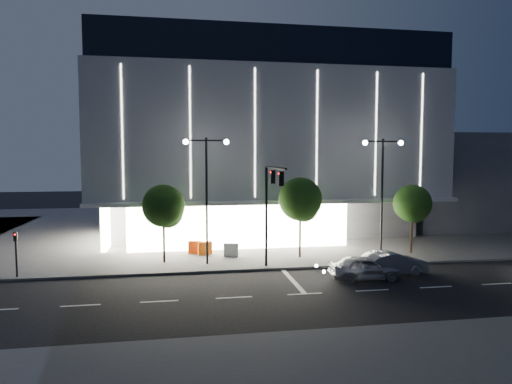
{
  "coord_description": "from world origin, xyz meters",
  "views": [
    {
      "loc": [
        -4.88,
        -25.73,
        7.7
      ],
      "look_at": [
        0.87,
        8.28,
        5.0
      ],
      "focal_mm": 32.0,
      "sensor_mm": 36.0,
      "label": 1
    }
  ],
  "objects_px": {
    "street_lamp_west": "(207,182)",
    "car_second": "(391,263)",
    "barrier_a": "(195,247)",
    "barrier_c": "(205,248)",
    "ped_signal_far": "(16,250)",
    "street_lamp_east": "(382,180)",
    "tree_right": "(412,205)",
    "tree_left": "(164,208)",
    "tree_mid": "(301,202)",
    "barrier_d": "(231,250)",
    "traffic_mast": "(271,197)",
    "car_lead": "(365,268)"
  },
  "relations": [
    {
      "from": "street_lamp_west",
      "to": "car_second",
      "type": "height_order",
      "value": "street_lamp_west"
    },
    {
      "from": "barrier_a",
      "to": "barrier_c",
      "type": "relative_size",
      "value": 1.0
    },
    {
      "from": "street_lamp_west",
      "to": "ped_signal_far",
      "type": "bearing_deg",
      "value": -172.87
    },
    {
      "from": "street_lamp_east",
      "to": "tree_right",
      "type": "distance_m",
      "value": 3.81
    },
    {
      "from": "tree_left",
      "to": "barrier_a",
      "type": "xyz_separation_m",
      "value": [
        2.27,
        2.49,
        -3.38
      ]
    },
    {
      "from": "street_lamp_east",
      "to": "tree_mid",
      "type": "relative_size",
      "value": 1.46
    },
    {
      "from": "tree_left",
      "to": "barrier_d",
      "type": "bearing_deg",
      "value": 11.87
    },
    {
      "from": "street_lamp_west",
      "to": "street_lamp_east",
      "type": "height_order",
      "value": "same"
    },
    {
      "from": "street_lamp_east",
      "to": "tree_mid",
      "type": "height_order",
      "value": "street_lamp_east"
    },
    {
      "from": "tree_right",
      "to": "car_second",
      "type": "bearing_deg",
      "value": -128.54
    },
    {
      "from": "traffic_mast",
      "to": "tree_right",
      "type": "relative_size",
      "value": 1.28
    },
    {
      "from": "traffic_mast",
      "to": "barrier_a",
      "type": "height_order",
      "value": "traffic_mast"
    },
    {
      "from": "tree_mid",
      "to": "ped_signal_far",
      "type": "bearing_deg",
      "value": -172.45
    },
    {
      "from": "tree_right",
      "to": "car_lead",
      "type": "height_order",
      "value": "tree_right"
    },
    {
      "from": "tree_left",
      "to": "car_lead",
      "type": "bearing_deg",
      "value": -26.59
    },
    {
      "from": "tree_left",
      "to": "tree_mid",
      "type": "relative_size",
      "value": 0.93
    },
    {
      "from": "car_second",
      "to": "ped_signal_far",
      "type": "bearing_deg",
      "value": 75.16
    },
    {
      "from": "tree_mid",
      "to": "car_second",
      "type": "relative_size",
      "value": 1.31
    },
    {
      "from": "street_lamp_west",
      "to": "barrier_a",
      "type": "height_order",
      "value": "street_lamp_west"
    },
    {
      "from": "tree_right",
      "to": "barrier_c",
      "type": "height_order",
      "value": "tree_right"
    },
    {
      "from": "tree_mid",
      "to": "traffic_mast",
      "type": "bearing_deg",
      "value": -129.42
    },
    {
      "from": "tree_left",
      "to": "car_lead",
      "type": "height_order",
      "value": "tree_left"
    },
    {
      "from": "car_lead",
      "to": "street_lamp_east",
      "type": "bearing_deg",
      "value": -30.73
    },
    {
      "from": "tree_left",
      "to": "tree_right",
      "type": "xyz_separation_m",
      "value": [
        19.0,
        -0.0,
        -0.15
      ]
    },
    {
      "from": "tree_left",
      "to": "ped_signal_far",
      "type": "bearing_deg",
      "value": -164.39
    },
    {
      "from": "street_lamp_east",
      "to": "barrier_a",
      "type": "xyz_separation_m",
      "value": [
        -13.7,
        3.51,
        -5.31
      ]
    },
    {
      "from": "traffic_mast",
      "to": "car_lead",
      "type": "bearing_deg",
      "value": -24.98
    },
    {
      "from": "street_lamp_east",
      "to": "car_lead",
      "type": "xyz_separation_m",
      "value": [
        -3.5,
        -5.22,
        -5.2
      ]
    },
    {
      "from": "ped_signal_far",
      "to": "tree_left",
      "type": "xyz_separation_m",
      "value": [
        9.03,
        2.52,
        2.15
      ]
    },
    {
      "from": "car_second",
      "to": "street_lamp_east",
      "type": "bearing_deg",
      "value": -24.37
    },
    {
      "from": "tree_mid",
      "to": "barrier_a",
      "type": "bearing_deg",
      "value": 162.14
    },
    {
      "from": "tree_left",
      "to": "street_lamp_east",
      "type": "bearing_deg",
      "value": -3.65
    },
    {
      "from": "barrier_c",
      "to": "barrier_d",
      "type": "relative_size",
      "value": 1.0
    },
    {
      "from": "car_lead",
      "to": "car_second",
      "type": "relative_size",
      "value": 0.95
    },
    {
      "from": "barrier_a",
      "to": "barrier_c",
      "type": "xyz_separation_m",
      "value": [
        0.72,
        -0.47,
        0.0
      ]
    },
    {
      "from": "tree_left",
      "to": "tree_mid",
      "type": "height_order",
      "value": "tree_mid"
    },
    {
      "from": "street_lamp_west",
      "to": "barrier_d",
      "type": "distance_m",
      "value": 6.0
    },
    {
      "from": "car_second",
      "to": "barrier_c",
      "type": "bearing_deg",
      "value": 49.55
    },
    {
      "from": "barrier_c",
      "to": "car_second",
      "type": "bearing_deg",
      "value": -52.13
    },
    {
      "from": "car_lead",
      "to": "barrier_a",
      "type": "height_order",
      "value": "car_lead"
    },
    {
      "from": "traffic_mast",
      "to": "barrier_c",
      "type": "xyz_separation_m",
      "value": [
        -3.98,
        5.7,
        -4.38
      ]
    },
    {
      "from": "car_second",
      "to": "barrier_d",
      "type": "xyz_separation_m",
      "value": [
        -9.76,
        6.49,
        -0.12
      ]
    },
    {
      "from": "street_lamp_west",
      "to": "ped_signal_far",
      "type": "xyz_separation_m",
      "value": [
        -12.0,
        -1.5,
        -4.07
      ]
    },
    {
      "from": "barrier_a",
      "to": "tree_mid",
      "type": "bearing_deg",
      "value": -9.89
    },
    {
      "from": "ped_signal_far",
      "to": "barrier_d",
      "type": "relative_size",
      "value": 2.73
    },
    {
      "from": "tree_left",
      "to": "barrier_a",
      "type": "relative_size",
      "value": 5.2
    },
    {
      "from": "tree_mid",
      "to": "barrier_d",
      "type": "xyz_separation_m",
      "value": [
        -5.1,
        1.03,
        -3.68
      ]
    },
    {
      "from": "street_lamp_west",
      "to": "street_lamp_east",
      "type": "bearing_deg",
      "value": 0.0
    },
    {
      "from": "tree_left",
      "to": "barrier_c",
      "type": "bearing_deg",
      "value": 34.01
    },
    {
      "from": "traffic_mast",
      "to": "ped_signal_far",
      "type": "bearing_deg",
      "value": 175.85
    }
  ]
}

